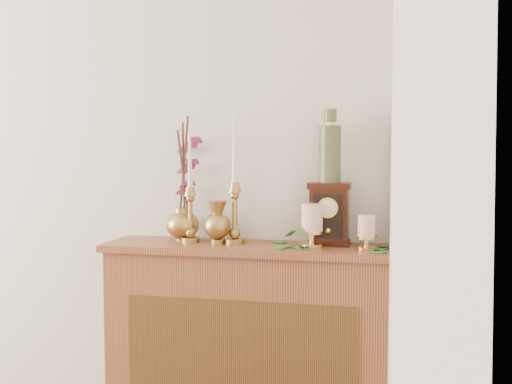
% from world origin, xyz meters
% --- Properties ---
extents(console_shelf, '(1.24, 0.34, 0.93)m').
position_xyz_m(console_shelf, '(1.40, 2.10, 0.44)').
color(console_shelf, brown).
rests_on(console_shelf, ground).
extents(candlestick_left, '(0.08, 0.08, 0.50)m').
position_xyz_m(candlestick_left, '(1.14, 2.11, 1.09)').
color(candlestick_left, '#B78F49').
rests_on(candlestick_left, console_shelf).
extents(candlestick_center, '(0.09, 0.09, 0.55)m').
position_xyz_m(candlestick_center, '(1.35, 2.10, 1.11)').
color(candlestick_center, '#B78F49').
rests_on(candlestick_center, console_shelf).
extents(bud_vase, '(0.12, 0.12, 0.19)m').
position_xyz_m(bud_vase, '(1.27, 2.08, 1.02)').
color(bud_vase, '#B78F49').
rests_on(bud_vase, console_shelf).
extents(ginger_jar, '(0.22, 0.24, 0.55)m').
position_xyz_m(ginger_jar, '(1.10, 2.19, 1.18)').
color(ginger_jar, '#B78F49').
rests_on(ginger_jar, console_shelf).
extents(pillar_candle_left, '(0.10, 0.10, 0.19)m').
position_xyz_m(pillar_candle_left, '(1.68, 2.07, 1.03)').
color(pillar_candle_left, gold).
rests_on(pillar_candle_left, console_shelf).
extents(pillar_candle_right, '(0.08, 0.08, 0.15)m').
position_xyz_m(pillar_candle_right, '(1.91, 2.06, 1.01)').
color(pillar_candle_right, gold).
rests_on(pillar_candle_right, console_shelf).
extents(ivy_garland, '(0.47, 0.23, 0.09)m').
position_xyz_m(ivy_garland, '(1.81, 2.08, 0.94)').
color(ivy_garland, '#30732B').
rests_on(ivy_garland, console_shelf).
extents(mantel_clock, '(0.18, 0.13, 0.27)m').
position_xyz_m(mantel_clock, '(1.75, 2.16, 1.06)').
color(mantel_clock, black).
rests_on(mantel_clock, console_shelf).
extents(ceramic_vase, '(0.10, 0.10, 0.31)m').
position_xyz_m(ceramic_vase, '(1.75, 2.17, 1.34)').
color(ceramic_vase, '#1A3529').
rests_on(ceramic_vase, mantel_clock).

